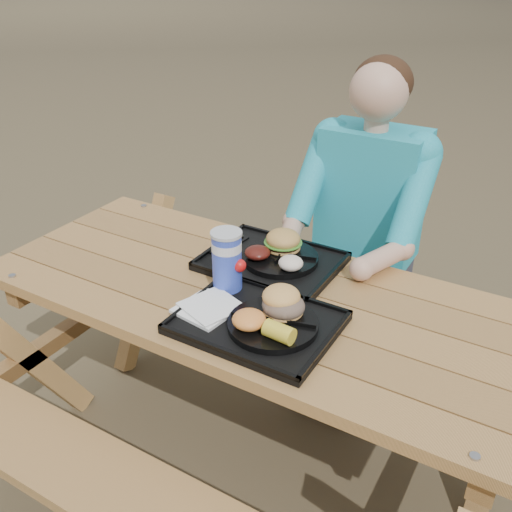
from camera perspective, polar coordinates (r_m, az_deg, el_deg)
The scene contains 18 objects.
ground at distance 2.32m, azimuth -0.00°, elevation -19.41°, with size 60.00×60.00×0.00m, color #999999.
picnic_table at distance 2.05m, azimuth -0.00°, elevation -12.44°, with size 1.80×1.49×0.75m, color #999999, non-canonical shape.
tray_near at distance 1.67m, azimuth 0.11°, elevation -6.74°, with size 0.45×0.35×0.02m, color black.
tray_far at distance 1.97m, azimuth 1.55°, elevation -0.63°, with size 0.45×0.35×0.02m, color black.
plate_near at distance 1.63m, azimuth 1.70°, elevation -6.83°, with size 0.26×0.26×0.02m, color black.
plate_far at distance 1.96m, azimuth 2.47°, elevation -0.21°, with size 0.26×0.26×0.02m, color black.
napkin_stack at distance 1.70m, azimuth -4.93°, elevation -5.16°, with size 0.16×0.16×0.02m, color white.
soda_cup at distance 1.77m, azimuth -2.92°, elevation -0.58°, with size 0.09×0.09×0.19m, color #1933BB.
condiment_bbq at distance 1.75m, azimuth 2.18°, elevation -3.95°, with size 0.05×0.05×0.03m, color black.
condiment_mustard at distance 1.72m, azimuth 4.04°, elevation -4.57°, with size 0.05×0.05×0.03m, color #F4A61B.
sandwich at distance 1.63m, azimuth 2.79°, elevation -3.91°, with size 0.12×0.12×0.12m, color #F5AD56, non-canonical shape.
mac_cheese at distance 1.59m, azimuth -0.70°, elevation -6.38°, with size 0.10×0.10×0.05m, color #FF9E43.
corn_cob at distance 1.54m, azimuth 2.33°, elevation -7.61°, with size 0.08×0.08×0.05m, color yellow, non-canonical shape.
cutlery_far at distance 2.05m, azimuth -2.33°, elevation 1.09°, with size 0.03×0.16×0.01m, color black.
burger at distance 1.97m, azimuth 2.75°, elevation 2.12°, with size 0.12×0.12×0.11m, color #CA9347, non-canonical shape.
baked_beans at distance 1.93m, azimuth 0.15°, elevation 0.34°, with size 0.09×0.09×0.04m, color #501610.
potato_salad at distance 1.86m, azimuth 3.50°, elevation -0.71°, with size 0.08×0.08×0.05m, color white.
diner at distance 2.35m, azimuth 10.71°, elevation 0.75°, with size 0.48×0.84×1.28m, color #159987, non-canonical shape.
Camera 1 is at (0.78, -1.33, 1.73)m, focal length 40.00 mm.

